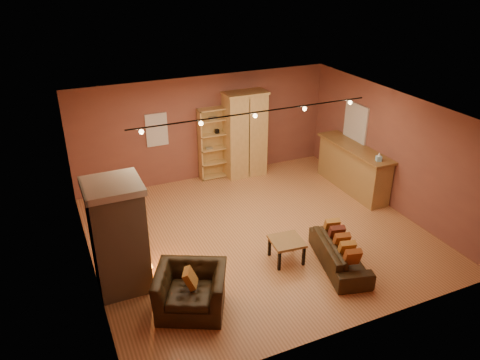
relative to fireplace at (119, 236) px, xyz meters
name	(u,v)px	position (x,y,z in m)	size (l,w,h in m)	color
floor	(257,233)	(3.04, 0.60, -1.06)	(7.00, 7.00, 0.00)	#AA673C
ceiling	(260,111)	(3.04, 0.60, 1.74)	(7.00, 7.00, 0.00)	brown
back_wall	(205,128)	(3.04, 3.85, 0.34)	(7.00, 0.02, 2.80)	brown
left_wall	(85,210)	(-0.46, 0.60, 0.34)	(0.02, 6.50, 2.80)	brown
right_wall	(392,150)	(6.54, 0.60, 0.34)	(0.02, 6.50, 2.80)	brown
fireplace	(119,236)	(0.00, 0.00, 0.00)	(1.01, 0.98, 2.12)	#C6AF89
back_window	(157,130)	(1.74, 3.83, 0.49)	(0.56, 0.04, 0.86)	silver
bookcase	(213,143)	(3.22, 3.75, -0.06)	(0.80, 0.31, 1.97)	#DCB26B
armoire	(245,134)	(4.08, 3.55, 0.12)	(1.15, 0.66, 2.35)	#DCB26B
bar_counter	(353,168)	(6.24, 1.56, -0.46)	(0.66, 2.48, 1.18)	#AA854E
tissue_box	(379,157)	(6.19, 0.61, 0.22)	(0.17, 0.17, 0.23)	#96D0F0
right_window	(356,123)	(6.51, 2.00, 0.59)	(0.05, 0.90, 1.00)	silver
loveseat	(340,249)	(4.01, -1.11, -0.69)	(0.95, 1.87, 0.75)	black
armchair	(191,284)	(0.93, -1.12, -0.54)	(1.40, 1.21, 1.03)	black
coffee_table	(287,243)	(3.13, -0.54, -0.66)	(0.68, 0.68, 0.47)	olive
track_rail	(255,114)	(3.04, 0.80, 1.63)	(5.20, 0.09, 0.13)	black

